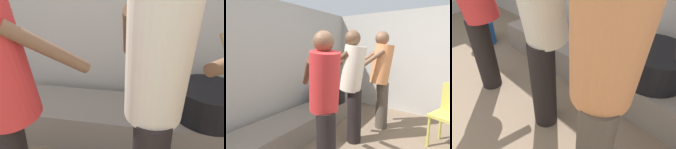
{
  "view_description": "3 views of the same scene",
  "coord_description": "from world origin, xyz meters",
  "views": [
    {
      "loc": [
        0.75,
        0.06,
        1.41
      ],
      "look_at": [
        0.55,
        1.18,
        0.93
      ],
      "focal_mm": 33.8,
      "sensor_mm": 36.0,
      "label": 1
    },
    {
      "loc": [
        -1.28,
        -0.13,
        1.4
      ],
      "look_at": [
        0.93,
        1.34,
        0.95
      ],
      "focal_mm": 27.4,
      "sensor_mm": 36.0,
      "label": 2
    },
    {
      "loc": [
        1.81,
        0.2,
        1.47
      ],
      "look_at": [
        1.1,
        0.9,
        0.71
      ],
      "focal_mm": 33.27,
      "sensor_mm": 36.0,
      "label": 3
    }
  ],
  "objects": [
    {
      "name": "bucket_blue_plastic",
      "position": [
        -0.9,
        1.28,
        0.16
      ],
      "size": [
        0.28,
        0.28,
        0.32
      ],
      "primitive_type": "cylinder",
      "color": "#194C99",
      "rests_on": "ground_plane"
    },
    {
      "name": "cook_in_orange_shirt",
      "position": [
        1.43,
        0.81,
        0.93
      ],
      "size": [
        0.66,
        0.73,
        1.63
      ],
      "color": "#4C4238",
      "rests_on": "ground_plane"
    },
    {
      "name": "cooking_pot_main",
      "position": [
        1.3,
        1.77,
        0.47
      ],
      "size": [
        0.59,
        0.59,
        0.73
      ],
      "color": "black",
      "rests_on": "hearth_ledge"
    },
    {
      "name": "cook_in_red_shirt",
      "position": [
        0.03,
        0.9,
        0.88
      ],
      "size": [
        0.65,
        0.71,
        1.55
      ],
      "color": "black",
      "rests_on": "ground_plane"
    },
    {
      "name": "cook_in_cream_shirt",
      "position": [
        0.8,
        1.0,
        0.92
      ],
      "size": [
        0.39,
        0.7,
        1.61
      ],
      "color": "black",
      "rests_on": "ground_plane"
    },
    {
      "name": "hearth_ledge",
      "position": [
        0.72,
        1.78,
        0.17
      ],
      "size": [
        2.59,
        0.6,
        0.34
      ],
      "primitive_type": "cube",
      "color": "slate",
      "rests_on": "ground_plane"
    }
  ]
}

